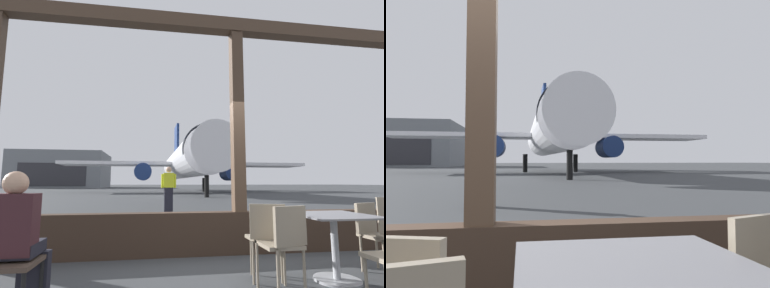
{
  "view_description": "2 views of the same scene",
  "coord_description": "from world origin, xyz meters",
  "views": [
    {
      "loc": [
        -1.5,
        -4.57,
        1.13
      ],
      "look_at": [
        1.89,
        17.33,
        4.18
      ],
      "focal_mm": 26.35,
      "sensor_mm": 36.0,
      "label": 1
    },
    {
      "loc": [
        0.29,
        -2.59,
        1.12
      ],
      "look_at": [
        3.7,
        18.29,
        2.12
      ],
      "focal_mm": 32.4,
      "sensor_mm": 36.0,
      "label": 2
    }
  ],
  "objects": [
    {
      "name": "ground_crew_worker",
      "position": [
        -0.73,
        6.21,
        0.9
      ],
      "size": [
        0.57,
        0.22,
        1.74
      ],
      "color": "black",
      "rests_on": "ground"
    },
    {
      "name": "distant_hangar",
      "position": [
        -20.95,
        65.17,
        3.97
      ],
      "size": [
        19.06,
        16.64,
        7.94
      ],
      "color": "slate",
      "rests_on": "ground"
    },
    {
      "name": "ground_plane",
      "position": [
        0.0,
        40.0,
        0.0
      ],
      "size": [
        220.0,
        220.0,
        0.0
      ],
      "primitive_type": "plane",
      "color": "#383A3D"
    },
    {
      "name": "airplane",
      "position": [
        3.02,
        28.35,
        3.61
      ],
      "size": [
        28.73,
        29.9,
        10.53
      ],
      "color": "silver",
      "rests_on": "ground"
    },
    {
      "name": "window_frame",
      "position": [
        0.0,
        0.0,
        1.41
      ],
      "size": [
        7.99,
        0.24,
        4.03
      ],
      "color": "#38281E",
      "rests_on": "ground"
    }
  ]
}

